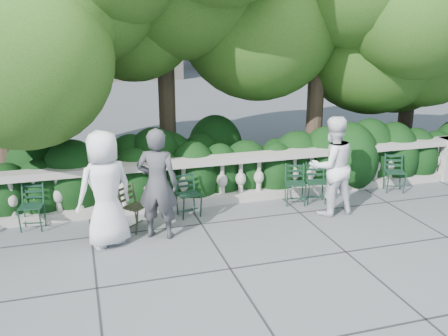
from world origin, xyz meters
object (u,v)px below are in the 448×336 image
object	(u,v)px
chair_d	(296,206)
chair_weathered	(143,231)
chair_e	(395,193)
person_woman_grey	(158,184)
chair_c	(192,218)
chair_f	(316,205)
person_casual_man	(332,166)
person_businessman	(105,189)
chair_a	(32,232)

from	to	relation	value
chair_d	chair_weathered	xyz separation A→B (m)	(-3.17, -0.33, 0.00)
chair_e	person_woman_grey	size ratio (longest dim) A/B	0.43
chair_c	chair_f	world-z (taller)	same
chair_weathered	person_casual_man	xyz separation A→B (m)	(3.65, -0.17, 0.97)
chair_weathered	person_businessman	distance (m)	1.22
chair_c	chair_e	xyz separation A→B (m)	(4.60, 0.11, 0.00)
chair_e	person_businessman	size ratio (longest dim) A/B	0.42
person_businessman	person_casual_man	size ratio (longest dim) A/B	1.02
person_businessman	person_casual_man	distance (m)	4.28
chair_weathered	person_businessman	xyz separation A→B (m)	(-0.63, -0.35, 0.99)
chair_d	person_casual_man	distance (m)	1.19
chair_weathered	person_woman_grey	world-z (taller)	person_woman_grey
chair_a	chair_d	xyz separation A→B (m)	(5.09, -0.19, 0.00)
chair_c	chair_e	bearing A→B (deg)	-8.42
chair_c	person_businessman	bearing A→B (deg)	-166.97
person_casual_man	chair_e	bearing A→B (deg)	-165.46
chair_d	person_casual_man	bearing A→B (deg)	-30.54
chair_a	chair_weathered	size ratio (longest dim) A/B	1.00
chair_f	chair_weathered	world-z (taller)	same
chair_e	person_woman_grey	bearing A→B (deg)	-152.55
person_casual_man	chair_f	bearing A→B (deg)	-89.38
chair_e	person_casual_man	xyz separation A→B (m)	(-1.94, -0.61, 0.97)
chair_c	chair_f	size ratio (longest dim) A/B	1.00
chair_d	person_casual_man	size ratio (longest dim) A/B	0.43
chair_f	person_casual_man	distance (m)	1.08
chair_d	person_businessman	bearing A→B (deg)	-153.79
chair_f	person_businessman	world-z (taller)	person_businessman
chair_weathered	person_woman_grey	bearing A→B (deg)	-92.48
person_casual_man	chair_a	bearing A→B (deg)	-10.05
chair_e	chair_weathered	size ratio (longest dim) A/B	1.00
chair_e	person_businessman	xyz separation A→B (m)	(-6.22, -0.79, 0.99)
chair_weathered	person_casual_man	size ratio (longest dim) A/B	0.43
person_woman_grey	person_casual_man	size ratio (longest dim) A/B	1.01
person_businessman	chair_f	bearing A→B (deg)	166.55
chair_weathered	person_businessman	world-z (taller)	person_businessman
chair_d	chair_weathered	bearing A→B (deg)	-158.02
chair_d	chair_e	xyz separation A→B (m)	(2.42, 0.10, 0.00)
person_businessman	person_woman_grey	world-z (taller)	person_businessman
chair_a	chair_weathered	world-z (taller)	same
chair_a	chair_e	world-z (taller)	same
chair_a	person_businessman	xyz separation A→B (m)	(1.30, -0.88, 0.99)
person_casual_man	person_businessman	bearing A→B (deg)	-0.53
chair_weathered	chair_a	bearing A→B (deg)	121.90
chair_f	person_businessman	size ratio (longest dim) A/B	0.42
chair_weathered	person_businessman	size ratio (longest dim) A/B	0.42
chair_f	person_businessman	bearing A→B (deg)	-155.88
chair_c	chair_f	xyz separation A→B (m)	(2.63, -0.03, 0.00)
chair_a	chair_c	bearing A→B (deg)	6.76
chair_d	person_businessman	xyz separation A→B (m)	(-3.79, -0.68, 0.99)
person_businessman	chair_c	bearing A→B (deg)	-179.38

